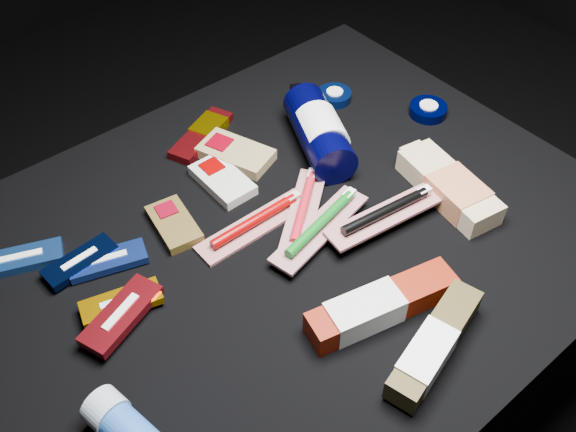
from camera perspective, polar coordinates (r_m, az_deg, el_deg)
ground at (r=1.30m, az=-0.23°, el=-13.39°), size 3.00×3.00×0.00m
cloth_table at (r=1.13m, az=-0.26°, el=-8.32°), size 0.98×0.78×0.40m
luna_bar_0 at (r=1.01m, az=-22.55°, el=-3.53°), size 0.12×0.08×0.02m
luna_bar_1 at (r=0.96m, az=-15.72°, el=-3.85°), size 0.12×0.07×0.01m
luna_bar_2 at (r=0.97m, az=-17.98°, el=-3.87°), size 0.11×0.05×0.01m
luna_bar_3 at (r=0.91m, az=-14.59°, el=-7.46°), size 0.12×0.07×0.01m
luna_bar_4 at (r=0.89m, az=-14.58°, el=-8.50°), size 0.13×0.09×0.02m
clif_bar_0 at (r=0.99m, az=-10.19°, el=-0.57°), size 0.07×0.11×0.02m
clif_bar_1 at (r=1.05m, az=-5.99°, el=3.33°), size 0.06×0.11×0.02m
clif_bar_2 at (r=1.10m, az=-4.89°, el=5.66°), size 0.11×0.14×0.02m
power_bar at (r=1.15m, az=-7.47°, el=7.36°), size 0.15×0.10×0.02m
lotion_bottle at (r=1.09m, az=2.79°, el=7.48°), size 0.14×0.24×0.08m
cream_tin_upper at (r=1.22m, az=4.15°, el=10.62°), size 0.06×0.06×0.02m
cream_tin_lower at (r=1.21m, az=12.34°, el=9.21°), size 0.07×0.07×0.02m
bodywash_bottle at (r=1.05m, az=14.19°, el=2.44°), size 0.09×0.20×0.04m
deodorant_stick at (r=0.79m, az=-13.98°, el=-18.15°), size 0.07×0.13×0.05m
toothbrush_pack_0 at (r=0.98m, az=-2.87°, el=-0.59°), size 0.20×0.05×0.02m
toothbrush_pack_1 at (r=0.99m, az=1.40°, el=0.71°), size 0.17×0.15×0.02m
toothbrush_pack_2 at (r=0.96m, az=2.96°, el=-0.80°), size 0.20×0.09×0.02m
toothbrush_pack_3 at (r=0.97m, az=8.72°, el=0.26°), size 0.20×0.07×0.02m
toothpaste_carton_red at (r=0.87m, az=7.82°, el=-8.07°), size 0.22×0.10×0.04m
toothpaste_carton_green at (r=0.85m, az=12.68°, el=-11.35°), size 0.20×0.09×0.04m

